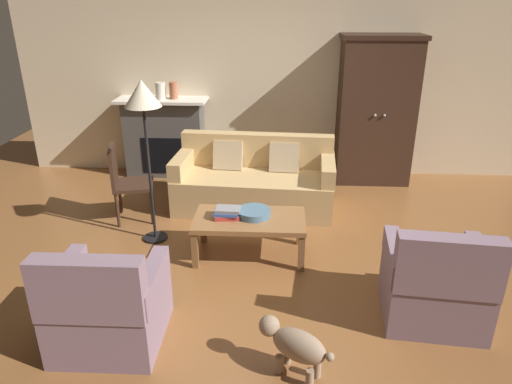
{
  "coord_description": "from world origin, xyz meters",
  "views": [
    {
      "loc": [
        0.11,
        -4.13,
        2.45
      ],
      "look_at": [
        -0.13,
        0.37,
        0.55
      ],
      "focal_mm": 32.86,
      "sensor_mm": 36.0,
      "label": 1
    }
  ],
  "objects_px": {
    "armchair_near_left": "(108,307)",
    "dog": "(295,344)",
    "mantel_vase_terracotta": "(173,90)",
    "armoire": "(376,111)",
    "coffee_table": "(249,223)",
    "book_stack": "(227,213)",
    "floor_lamp": "(143,104)",
    "armchair_near_right": "(435,285)",
    "mantel_vase_cream": "(161,91)",
    "fireplace": "(165,137)",
    "side_chair_wooden": "(125,179)",
    "fruit_bowl": "(254,213)",
    "couch": "(255,182)"
  },
  "relations": [
    {
      "from": "armoire",
      "to": "mantel_vase_cream",
      "type": "bearing_deg",
      "value": 178.83
    },
    {
      "from": "mantel_vase_cream",
      "to": "mantel_vase_terracotta",
      "type": "bearing_deg",
      "value": 0.0
    },
    {
      "from": "coffee_table",
      "to": "floor_lamp",
      "type": "distance_m",
      "value": 1.55
    },
    {
      "from": "armchair_near_left",
      "to": "mantel_vase_cream",
      "type": "bearing_deg",
      "value": 96.5
    },
    {
      "from": "fireplace",
      "to": "fruit_bowl",
      "type": "height_order",
      "value": "fireplace"
    },
    {
      "from": "coffee_table",
      "to": "side_chair_wooden",
      "type": "relative_size",
      "value": 1.22
    },
    {
      "from": "mantel_vase_cream",
      "to": "armchair_near_right",
      "type": "relative_size",
      "value": 0.25
    },
    {
      "from": "fruit_bowl",
      "to": "armchair_near_left",
      "type": "height_order",
      "value": "armchair_near_left"
    },
    {
      "from": "coffee_table",
      "to": "side_chair_wooden",
      "type": "bearing_deg",
      "value": 152.93
    },
    {
      "from": "mantel_vase_terracotta",
      "to": "fruit_bowl",
      "type": "bearing_deg",
      "value": -60.86
    },
    {
      "from": "fruit_bowl",
      "to": "couch",
      "type": "bearing_deg",
      "value": 92.79
    },
    {
      "from": "armchair_near_right",
      "to": "armchair_near_left",
      "type": "bearing_deg",
      "value": -170.39
    },
    {
      "from": "coffee_table",
      "to": "dog",
      "type": "distance_m",
      "value": 1.65
    },
    {
      "from": "couch",
      "to": "armchair_near_left",
      "type": "xyz_separation_m",
      "value": [
        -0.95,
        -2.55,
        -0.0
      ]
    },
    {
      "from": "armchair_near_left",
      "to": "dog",
      "type": "xyz_separation_m",
      "value": [
        1.38,
        -0.24,
        -0.07
      ]
    },
    {
      "from": "mantel_vase_terracotta",
      "to": "book_stack",
      "type": "bearing_deg",
      "value": -66.73
    },
    {
      "from": "armchair_near_left",
      "to": "dog",
      "type": "distance_m",
      "value": 1.4
    },
    {
      "from": "coffee_table",
      "to": "dog",
      "type": "relative_size",
      "value": 2.16
    },
    {
      "from": "fruit_bowl",
      "to": "book_stack",
      "type": "relative_size",
      "value": 1.29
    },
    {
      "from": "book_stack",
      "to": "armchair_near_right",
      "type": "distance_m",
      "value": 1.99
    },
    {
      "from": "fireplace",
      "to": "fruit_bowl",
      "type": "relative_size",
      "value": 3.71
    },
    {
      "from": "mantel_vase_terracotta",
      "to": "armoire",
      "type": "bearing_deg",
      "value": -1.24
    },
    {
      "from": "coffee_table",
      "to": "couch",
      "type": "bearing_deg",
      "value": 90.86
    },
    {
      "from": "book_stack",
      "to": "mantel_vase_cream",
      "type": "relative_size",
      "value": 1.19
    },
    {
      "from": "mantel_vase_terracotta",
      "to": "armchair_near_left",
      "type": "bearing_deg",
      "value": -86.34
    },
    {
      "from": "fruit_bowl",
      "to": "armchair_near_left",
      "type": "bearing_deg",
      "value": -125.62
    },
    {
      "from": "mantel_vase_cream",
      "to": "armchair_near_left",
      "type": "xyz_separation_m",
      "value": [
        0.41,
        -3.61,
        -0.92
      ]
    },
    {
      "from": "dog",
      "to": "mantel_vase_terracotta",
      "type": "bearing_deg",
      "value": 112.67
    },
    {
      "from": "book_stack",
      "to": "mantel_vase_cream",
      "type": "distance_m",
      "value": 2.66
    },
    {
      "from": "coffee_table",
      "to": "dog",
      "type": "bearing_deg",
      "value": -75.41
    },
    {
      "from": "armchair_near_left",
      "to": "armchair_near_right",
      "type": "bearing_deg",
      "value": 9.61
    },
    {
      "from": "side_chair_wooden",
      "to": "mantel_vase_terracotta",
      "type": "bearing_deg",
      "value": 79.32
    },
    {
      "from": "couch",
      "to": "mantel_vase_cream",
      "type": "distance_m",
      "value": 1.95
    },
    {
      "from": "armoire",
      "to": "book_stack",
      "type": "relative_size",
      "value": 7.55
    },
    {
      "from": "coffee_table",
      "to": "book_stack",
      "type": "relative_size",
      "value": 4.17
    },
    {
      "from": "couch",
      "to": "fruit_bowl",
      "type": "bearing_deg",
      "value": -87.21
    },
    {
      "from": "couch",
      "to": "armchair_near_right",
      "type": "height_order",
      "value": "armchair_near_right"
    },
    {
      "from": "fireplace",
      "to": "couch",
      "type": "distance_m",
      "value": 1.75
    },
    {
      "from": "couch",
      "to": "floor_lamp",
      "type": "relative_size",
      "value": 1.15
    },
    {
      "from": "side_chair_wooden",
      "to": "floor_lamp",
      "type": "bearing_deg",
      "value": -47.03
    },
    {
      "from": "fireplace",
      "to": "floor_lamp",
      "type": "height_order",
      "value": "floor_lamp"
    },
    {
      "from": "book_stack",
      "to": "floor_lamp",
      "type": "bearing_deg",
      "value": 159.99
    },
    {
      "from": "coffee_table",
      "to": "fruit_bowl",
      "type": "bearing_deg",
      "value": 51.69
    },
    {
      "from": "armchair_near_right",
      "to": "floor_lamp",
      "type": "relative_size",
      "value": 0.52
    },
    {
      "from": "side_chair_wooden",
      "to": "floor_lamp",
      "type": "xyz_separation_m",
      "value": [
        0.43,
        -0.46,
        0.97
      ]
    },
    {
      "from": "side_chair_wooden",
      "to": "fruit_bowl",
      "type": "bearing_deg",
      "value": -25.0
    },
    {
      "from": "book_stack",
      "to": "mantel_vase_cream",
      "type": "height_order",
      "value": "mantel_vase_cream"
    },
    {
      "from": "armchair_near_left",
      "to": "side_chair_wooden",
      "type": "distance_m",
      "value": 2.18
    },
    {
      "from": "fruit_bowl",
      "to": "mantel_vase_cream",
      "type": "height_order",
      "value": "mantel_vase_cream"
    },
    {
      "from": "mantel_vase_terracotta",
      "to": "armchair_near_left",
      "type": "xyz_separation_m",
      "value": [
        0.23,
        -3.61,
        -0.92
      ]
    }
  ]
}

